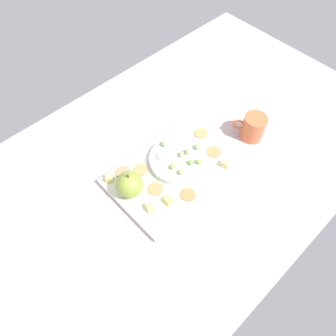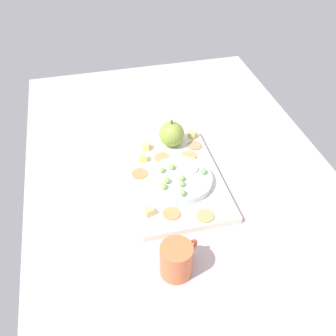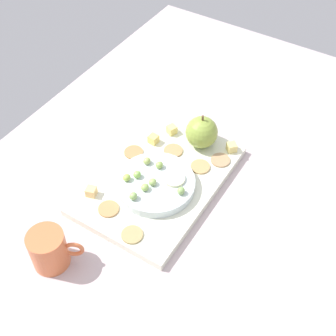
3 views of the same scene
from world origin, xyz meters
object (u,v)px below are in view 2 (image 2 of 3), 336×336
object	(u,v)px
cheese_cube_3	(146,146)
cheese_cube_0	(149,211)
cracker_1	(140,174)
cracker_3	(172,214)
apple_whole	(172,134)
grape_0	(172,167)
cracker_2	(205,216)
cracker_5	(189,156)
cheese_cube_2	(193,134)
grape_6	(182,193)
cracker_0	(162,157)
grape_3	(162,170)
grape_5	(163,186)
grape_1	(167,179)
grape_2	(181,177)
cup	(177,260)
cheese_cube_1	(143,158)
serving_dish	(180,180)
grape_7	(182,184)
apple_slice_0	(190,168)
cracker_4	(195,145)
grape_4	(204,171)
platter	(174,179)

from	to	relation	value
cheese_cube_3	cheese_cube_0	bearing A→B (deg)	170.18
cracker_1	cracker_3	world-z (taller)	same
apple_whole	grape_0	bearing A→B (deg)	165.12
cracker_2	cracker_5	xyz separation A→B (cm)	(23.04, -2.52, 0.00)
cheese_cube_2	grape_6	bearing A→B (deg)	158.02
cracker_0	cracker_5	bearing A→B (deg)	-97.72
grape_3	grape_5	size ratio (longest dim) A/B	1.00
grape_1	grape_2	bearing A→B (deg)	-91.80
grape_2	cup	world-z (taller)	cup
cheese_cube_1	apple_whole	bearing A→B (deg)	-61.29
cheese_cube_1	grape_6	bearing A→B (deg)	-159.25
grape_1	serving_dish	bearing A→B (deg)	-79.38
grape_6	grape_1	bearing A→B (deg)	25.22
grape_1	grape_7	world-z (taller)	grape_1
apple_whole	cheese_cube_1	distance (cm)	11.71
grape_5	apple_slice_0	size ratio (longest dim) A/B	0.38
cheese_cube_1	cracker_3	bearing A→B (deg)	-172.11
serving_dish	cheese_cube_0	xyz separation A→B (cm)	(-9.03, 10.36, 0.00)
grape_2	cracker_4	bearing A→B (deg)	-28.58
grape_0	cracker_1	bearing A→B (deg)	75.69
serving_dish	grape_7	size ratio (longest dim) A/B	9.69
cheese_cube_3	grape_5	bearing A→B (deg)	-177.95
cheese_cube_3	grape_6	xyz separation A→B (cm)	(-22.76, -4.78, 1.80)
serving_dish	grape_4	world-z (taller)	grape_4
cracker_4	grape_2	world-z (taller)	grape_2
cheese_cube_1	grape_5	distance (cm)	14.63
grape_1	cracker_4	bearing A→B (deg)	-39.09
cracker_4	grape_3	xyz separation A→B (cm)	(-11.03, 12.61, 2.59)
grape_2	apple_slice_0	distance (cm)	4.58
cheese_cube_3	grape_7	size ratio (longest dim) A/B	1.16
serving_dish	grape_1	world-z (taller)	grape_1
apple_whole	cheese_cube_0	size ratio (longest dim) A/B	3.68
cup	grape_2	bearing A→B (deg)	-17.42
apple_whole	grape_6	world-z (taller)	apple_whole
cracker_2	grape_0	distance (cm)	17.38
grape_0	grape_4	distance (cm)	8.62
cracker_4	grape_4	size ratio (longest dim) A/B	2.48
cheese_cube_3	cup	distance (cm)	41.35
grape_1	grape_4	xyz separation A→B (cm)	(0.65, -10.27, 0.01)
cheese_cube_1	cracker_5	bearing A→B (deg)	-94.95
grape_6	grape_0	bearing A→B (deg)	0.98
cracker_1	platter	bearing A→B (deg)	-108.98
platter	apple_slice_0	xyz separation A→B (cm)	(-0.40, -4.18, 3.29)
cup	grape_1	bearing A→B (deg)	-8.50
cracker_0	grape_0	size ratio (longest dim) A/B	2.48
grape_4	cup	xyz separation A→B (cm)	(-24.93, 13.90, -0.59)
platter	grape_5	xyz separation A→B (cm)	(-5.84, 4.36, 3.75)
grape_4	grape_0	bearing A→B (deg)	64.04
cracker_5	grape_3	size ratio (longest dim) A/B	2.48
apple_whole	cheese_cube_3	world-z (taller)	apple_whole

